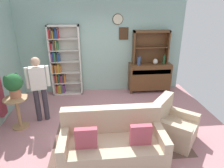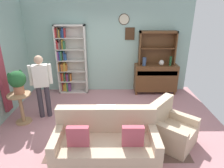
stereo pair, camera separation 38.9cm
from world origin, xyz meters
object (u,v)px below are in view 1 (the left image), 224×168
plant_stand (18,109)px  coffee_table (114,115)px  vase_round (155,61)px  person_reading (39,85)px  potted_plant_large (13,84)px  vase_tall (139,61)px  sideboard_hutch (151,42)px  sideboard (149,76)px  book_stack (109,113)px  armchair_floral (173,127)px  bottle_wine (164,60)px  bookshelf (63,62)px  couch_floral (113,144)px

plant_stand → coffee_table: (2.11, -0.31, -0.10)m
vase_round → person_reading: 3.45m
vase_round → person_reading: person_reading is taller
potted_plant_large → coffee_table: potted_plant_large is taller
vase_tall → plant_stand: 3.55m
sideboard_hutch → vase_tall: sideboard_hutch is taller
plant_stand → potted_plant_large: (-0.01, 0.05, 0.59)m
sideboard → book_stack: bearing=-125.7°
armchair_floral → potted_plant_large: potted_plant_large is taller
plant_stand → bottle_wine: bearing=22.8°
armchair_floral → book_stack: armchair_floral is taller
vase_tall → bookshelf: bearing=175.9°
coffee_table → book_stack: 0.14m
bottle_wine → potted_plant_large: bearing=-157.9°
armchair_floral → person_reading: bearing=160.0°
couch_floral → armchair_floral: (1.28, 0.44, -0.02)m
bottle_wine → person_reading: (-3.42, -1.37, -0.15)m
potted_plant_large → person_reading: bearing=24.6°
armchair_floral → potted_plant_large: (-3.29, 0.82, 0.75)m
couch_floral → armchair_floral: 1.35m
couch_floral → armchair_floral: couch_floral is taller
vase_tall → bottle_wine: size_ratio=0.89×
sideboard_hutch → bottle_wine: bearing=-27.0°
bottle_wine → plant_stand: bottle_wine is taller
bottle_wine → armchair_floral: (-0.59, -2.40, -0.77)m
sideboard_hutch → armchair_floral: sideboard_hutch is taller
book_stack → plant_stand: bearing=170.4°
sideboard_hutch → person_reading: 3.47m
book_stack → couch_floral: bearing=-90.2°
sideboard → plant_stand: (-3.48, -1.72, -0.06)m
armchair_floral → person_reading: person_reading is taller
sideboard_hutch → plant_stand: (-3.48, -1.83, -1.11)m
vase_tall → person_reading: 2.98m
sideboard → book_stack: size_ratio=6.49×
vase_round → potted_plant_large: potted_plant_large is taller
sideboard → book_stack: 2.53m
vase_round → book_stack: (-1.61, -1.99, -0.56)m
vase_tall → potted_plant_large: potted_plant_large is taller
bookshelf → vase_tall: bookshelf is taller
couch_floral → coffee_table: size_ratio=2.25×
couch_floral → sideboard_hutch: bearing=63.9°
armchair_floral → coffee_table: size_ratio=1.35×
vase_round → potted_plant_large: 3.96m
sideboard_hutch → book_stack: bearing=-124.3°
person_reading → sideboard_hutch: bearing=27.3°
vase_round → bottle_wine: (0.26, -0.02, 0.06)m
plant_stand → sideboard_hutch: bearing=27.7°
armchair_floral → book_stack: bearing=161.4°
bottle_wine → armchair_floral: size_ratio=0.26×
sideboard_hutch → couch_floral: size_ratio=0.61×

